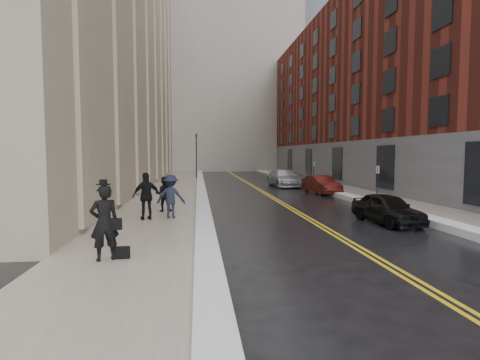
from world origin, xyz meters
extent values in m
plane|color=black|center=(0.00, 0.00, 0.00)|extent=(160.00, 160.00, 0.00)
cube|color=gray|center=(-4.50, 16.00, 0.07)|extent=(4.00, 64.00, 0.15)
cube|color=gray|center=(9.00, 16.00, 0.07)|extent=(3.00, 64.00, 0.15)
cube|color=gold|center=(2.38, 16.00, 0.00)|extent=(0.12, 64.00, 0.01)
cube|color=gold|center=(2.62, 16.00, 0.00)|extent=(0.12, 64.00, 0.01)
cube|color=white|center=(-2.20, 16.00, 0.13)|extent=(0.70, 60.80, 0.26)
cube|color=white|center=(7.15, 16.00, 0.15)|extent=(0.85, 60.80, 0.30)
cube|color=maroon|center=(17.50, 23.00, 9.00)|extent=(14.00, 50.00, 18.00)
cube|color=gray|center=(1.00, 56.00, 26.00)|extent=(28.00, 16.00, 52.00)
cube|color=slate|center=(14.00, 66.00, 22.00)|extent=(22.00, 18.00, 44.00)
cube|color=slate|center=(-12.00, 72.00, 30.00)|extent=(22.00, 18.00, 60.00)
cylinder|color=black|center=(-2.60, 30.00, 2.60)|extent=(0.12, 0.12, 5.20)
imported|color=black|center=(-2.60, 30.00, 4.60)|extent=(0.18, 0.15, 0.90)
cylinder|color=black|center=(7.90, 8.00, 1.10)|extent=(0.06, 0.06, 2.20)
cube|color=white|center=(7.90, 8.00, 2.00)|extent=(0.02, 0.35, 0.45)
cylinder|color=black|center=(7.90, 20.00, 1.10)|extent=(0.06, 0.06, 2.20)
cube|color=white|center=(7.90, 20.00, 2.00)|extent=(0.02, 0.35, 0.45)
imported|color=black|center=(5.42, 2.16, 0.64)|extent=(1.92, 3.89, 1.27)
imported|color=#420F0B|center=(6.48, 13.72, 0.67)|extent=(1.97, 4.24, 1.34)
imported|color=#ABADB3|center=(5.20, 20.03, 0.77)|extent=(2.41, 5.39, 1.54)
imported|color=#A1A4A9|center=(6.80, 25.35, 0.67)|extent=(2.75, 5.05, 1.34)
imported|color=black|center=(-4.87, -2.63, 1.14)|extent=(0.85, 0.72, 1.99)
imported|color=black|center=(-4.08, 5.63, 0.98)|extent=(0.83, 0.66, 1.67)
imported|color=black|center=(-3.62, 3.70, 1.09)|extent=(1.28, 0.82, 1.88)
imported|color=black|center=(-4.60, 3.41, 1.15)|extent=(1.26, 0.83, 1.99)
camera|label=1|loc=(-2.44, -12.58, 2.94)|focal=28.00mm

